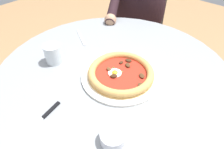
# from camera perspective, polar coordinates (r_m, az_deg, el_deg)

# --- Properties ---
(dining_table) EXTENTS (1.00, 1.00, 0.73)m
(dining_table) POSITION_cam_1_polar(r_m,az_deg,el_deg) (0.92, 0.49, -5.13)
(dining_table) COLOR gray
(dining_table) RESTS_ON ground
(pizza_on_plate) EXTENTS (0.32, 0.32, 0.04)m
(pizza_on_plate) POSITION_cam_1_polar(r_m,az_deg,el_deg) (0.78, 2.64, 0.32)
(pizza_on_plate) COLOR white
(pizza_on_plate) RESTS_ON dining_table
(water_glass) EXTENTS (0.07, 0.07, 0.08)m
(water_glass) POSITION_cam_1_polar(r_m,az_deg,el_deg) (0.88, -16.86, 5.63)
(water_glass) COLOR silver
(water_glass) RESTS_ON dining_table
(steak_knife) EXTENTS (0.21, 0.05, 0.01)m
(steak_knife) POSITION_cam_1_polar(r_m,az_deg,el_deg) (0.69, -19.54, -11.86)
(steak_knife) COLOR silver
(steak_knife) RESTS_ON dining_table
(ramekin_capers) EXTENTS (0.08, 0.08, 0.04)m
(ramekin_capers) POSITION_cam_1_polar(r_m,az_deg,el_deg) (0.59, 0.26, -17.90)
(ramekin_capers) COLOR white
(ramekin_capers) RESTS_ON dining_table
(fork_utensil) EXTENTS (0.09, 0.15, 0.00)m
(fork_utensil) POSITION_cam_1_polar(r_m,az_deg,el_deg) (1.05, -9.13, 10.75)
(fork_utensil) COLOR #BCBCC1
(fork_utensil) RESTS_ON dining_table
(diner_person) EXTENTS (0.58, 0.43, 1.13)m
(diner_person) POSITION_cam_1_polar(r_m,az_deg,el_deg) (1.53, 7.13, 11.55)
(diner_person) COLOR #282833
(diner_person) RESTS_ON ground
(cafe_chair_diner) EXTENTS (0.55, 0.55, 0.85)m
(cafe_chair_diner) POSITION_cam_1_polar(r_m,az_deg,el_deg) (1.65, 8.05, 14.31)
(cafe_chair_diner) COLOR #504A45
(cafe_chair_diner) RESTS_ON ground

